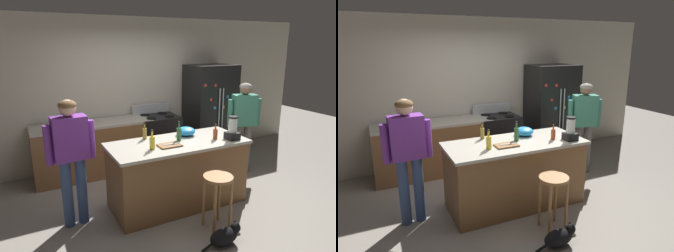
% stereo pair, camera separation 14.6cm
% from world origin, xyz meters
% --- Properties ---
extents(ground_plane, '(14.00, 14.00, 0.00)m').
position_xyz_m(ground_plane, '(0.00, 0.00, 0.00)').
color(ground_plane, gray).
extents(back_wall, '(8.00, 0.10, 2.70)m').
position_xyz_m(back_wall, '(0.00, 1.95, 1.35)').
color(back_wall, beige).
rests_on(back_wall, ground_plane).
extents(kitchen_island, '(1.91, 0.83, 0.93)m').
position_xyz_m(kitchen_island, '(0.00, 0.00, 0.47)').
color(kitchen_island, brown).
rests_on(kitchen_island, ground_plane).
extents(back_counter_run, '(2.00, 0.64, 0.93)m').
position_xyz_m(back_counter_run, '(-0.80, 1.55, 0.46)').
color(back_counter_run, brown).
rests_on(back_counter_run, ground_plane).
extents(refrigerator, '(0.90, 0.73, 1.83)m').
position_xyz_m(refrigerator, '(1.55, 1.50, 0.92)').
color(refrigerator, black).
rests_on(refrigerator, ground_plane).
extents(stove_range, '(0.76, 0.65, 1.11)m').
position_xyz_m(stove_range, '(0.39, 1.52, 0.48)').
color(stove_range, black).
rests_on(stove_range, ground_plane).
extents(person_by_island_left, '(0.59, 0.24, 1.61)m').
position_xyz_m(person_by_island_left, '(-1.39, 0.13, 0.97)').
color(person_by_island_left, '#384C7A').
rests_on(person_by_island_left, ground_plane).
extents(person_by_sink_right, '(0.59, 0.33, 1.59)m').
position_xyz_m(person_by_sink_right, '(1.56, 0.49, 0.97)').
color(person_by_sink_right, '#66605B').
rests_on(person_by_sink_right, ground_plane).
extents(bar_stool, '(0.36, 0.36, 0.69)m').
position_xyz_m(bar_stool, '(0.15, -0.74, 0.54)').
color(bar_stool, '#9E6B3D').
rests_on(bar_stool, ground_plane).
extents(cat, '(0.52, 0.18, 0.26)m').
position_xyz_m(cat, '(0.04, -1.06, 0.11)').
color(cat, black).
rests_on(cat, ground_plane).
extents(blender_appliance, '(0.17, 0.17, 0.33)m').
position_xyz_m(blender_appliance, '(0.73, -0.24, 1.07)').
color(blender_appliance, black).
rests_on(blender_appliance, kitchen_island).
extents(bottle_vinegar, '(0.06, 0.06, 0.24)m').
position_xyz_m(bottle_vinegar, '(-0.36, 0.32, 1.02)').
color(bottle_vinegar, olive).
rests_on(bottle_vinegar, kitchen_island).
extents(bottle_cooking_sauce, '(0.06, 0.06, 0.22)m').
position_xyz_m(bottle_cooking_sauce, '(0.53, -0.12, 1.01)').
color(bottle_cooking_sauce, '#B24C26').
rests_on(bottle_cooking_sauce, kitchen_island).
extents(bottle_soda, '(0.07, 0.07, 0.26)m').
position_xyz_m(bottle_soda, '(-0.44, -0.12, 1.02)').
color(bottle_soda, yellow).
rests_on(bottle_soda, kitchen_island).
extents(bottle_olive_oil, '(0.07, 0.07, 0.28)m').
position_xyz_m(bottle_olive_oil, '(0.03, 0.03, 1.03)').
color(bottle_olive_oil, '#2D6638').
rests_on(bottle_olive_oil, kitchen_island).
extents(mixing_bowl, '(0.27, 0.27, 0.12)m').
position_xyz_m(mixing_bowl, '(0.25, 0.21, 0.99)').
color(mixing_bowl, '#268CD8').
rests_on(mixing_bowl, kitchen_island).
extents(cutting_board, '(0.30, 0.20, 0.02)m').
position_xyz_m(cutting_board, '(-0.18, -0.11, 0.94)').
color(cutting_board, brown).
rests_on(cutting_board, kitchen_island).
extents(chef_knife, '(0.22, 0.06, 0.01)m').
position_xyz_m(chef_knife, '(-0.16, -0.11, 0.95)').
color(chef_knife, '#B7BABF').
rests_on(chef_knife, cutting_board).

